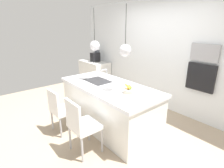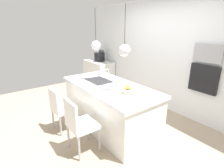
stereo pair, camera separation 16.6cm
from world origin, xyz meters
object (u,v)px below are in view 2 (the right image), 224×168
Objects in this scene: coffee_machine at (100,57)px; microwave at (208,53)px; oven at (204,79)px; fruit_bowl at (129,90)px; chair_middle at (79,123)px; chair_near at (61,107)px.

microwave is at bearing 5.06° from coffee_machine.
coffee_machine is at bearing -174.94° from oven.
chair_middle is at bearing -100.23° from fruit_bowl.
fruit_bowl is at bearing 79.77° from chair_middle.
coffee_machine is 3.40m from microwave.
chair_middle is at bearing -105.30° from oven.
chair_near is 0.79m from chair_middle.
coffee_machine is (-2.85, 1.24, 0.05)m from fruit_bowl.
fruit_bowl is 1.37m from chair_near.
coffee_machine is 3.37m from oven.
coffee_machine is at bearing 141.67° from chair_middle.
fruit_bowl is 0.99m from chair_middle.
fruit_bowl is at bearing -108.13° from microwave.
fruit_bowl reaches higher than chair_near.
oven is (0.50, 1.54, 0.05)m from fruit_bowl.
oven is at bearing 59.08° from chair_near.
chair_middle reaches higher than chair_near.
chair_middle is at bearing -0.34° from chair_near.
microwave reaches higher than coffee_machine.
microwave reaches higher than fruit_bowl.
coffee_machine is 2.89m from chair_near.
fruit_bowl is 1.62m from oven.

